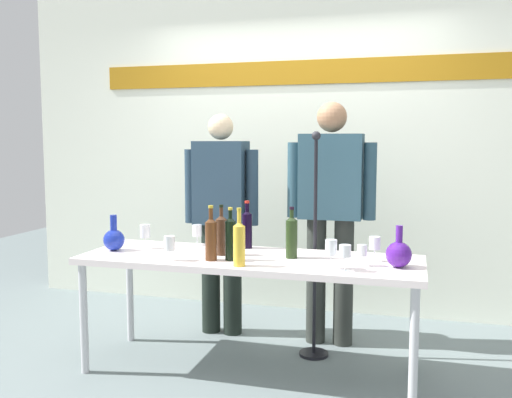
# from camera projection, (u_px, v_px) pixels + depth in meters

# --- Properties ---
(ground_plane) EXTENTS (10.00, 10.00, 0.00)m
(ground_plane) POSITION_uv_depth(u_px,v_px,m) (250.00, 371.00, 3.58)
(ground_plane) COLOR slate
(back_wall) EXTENTS (5.01, 0.11, 3.00)m
(back_wall) POSITION_uv_depth(u_px,v_px,m) (297.00, 136.00, 4.82)
(back_wall) COLOR white
(back_wall) RESTS_ON ground
(display_table) EXTENTS (2.12, 0.70, 0.74)m
(display_table) POSITION_uv_depth(u_px,v_px,m) (250.00, 266.00, 3.51)
(display_table) COLOR white
(display_table) RESTS_ON ground
(decanter_blue_left) EXTENTS (0.14, 0.14, 0.24)m
(decanter_blue_left) POSITION_uv_depth(u_px,v_px,m) (114.00, 239.00, 3.69)
(decanter_blue_left) COLOR #192C9E
(decanter_blue_left) RESTS_ON display_table
(decanter_blue_right) EXTENTS (0.15, 0.15, 0.24)m
(decanter_blue_right) POSITION_uv_depth(u_px,v_px,m) (399.00, 254.00, 3.20)
(decanter_blue_right) COLOR #4E1C8D
(decanter_blue_right) RESTS_ON display_table
(presenter_left) EXTENTS (0.58, 0.22, 1.66)m
(presenter_left) POSITION_uv_depth(u_px,v_px,m) (221.00, 211.00, 4.21)
(presenter_left) COLOR black
(presenter_left) RESTS_ON ground
(presenter_right) EXTENTS (0.63, 0.22, 1.74)m
(presenter_right) POSITION_uv_depth(u_px,v_px,m) (331.00, 206.00, 3.98)
(presenter_right) COLOR #2E322D
(presenter_right) RESTS_ON ground
(wine_bottle_0) EXTENTS (0.07, 0.07, 0.32)m
(wine_bottle_0) POSITION_uv_depth(u_px,v_px,m) (230.00, 237.00, 3.39)
(wine_bottle_0) COLOR black
(wine_bottle_0) RESTS_ON display_table
(wine_bottle_1) EXTENTS (0.07, 0.07, 0.32)m
(wine_bottle_1) POSITION_uv_depth(u_px,v_px,m) (247.00, 228.00, 3.77)
(wine_bottle_1) COLOR black
(wine_bottle_1) RESTS_ON display_table
(wine_bottle_2) EXTENTS (0.07, 0.07, 0.32)m
(wine_bottle_2) POSITION_uv_depth(u_px,v_px,m) (221.00, 234.00, 3.55)
(wine_bottle_2) COLOR #422819
(wine_bottle_2) RESTS_ON display_table
(wine_bottle_3) EXTENTS (0.07, 0.07, 0.34)m
(wine_bottle_3) POSITION_uv_depth(u_px,v_px,m) (211.00, 237.00, 3.39)
(wine_bottle_3) COLOR #4F2B15
(wine_bottle_3) RESTS_ON display_table
(wine_bottle_4) EXTENTS (0.07, 0.07, 0.34)m
(wine_bottle_4) POSITION_uv_depth(u_px,v_px,m) (239.00, 242.00, 3.23)
(wine_bottle_4) COLOR gold
(wine_bottle_4) RESTS_ON display_table
(wine_bottle_5) EXTENTS (0.07, 0.07, 0.32)m
(wine_bottle_5) POSITION_uv_depth(u_px,v_px,m) (292.00, 236.00, 3.45)
(wine_bottle_5) COLOR #233518
(wine_bottle_5) RESTS_ON display_table
(wine_glass_left_0) EXTENTS (0.06, 0.06, 0.14)m
(wine_glass_left_0) POSITION_uv_depth(u_px,v_px,m) (197.00, 231.00, 3.89)
(wine_glass_left_0) COLOR white
(wine_glass_left_0) RESTS_ON display_table
(wine_glass_left_1) EXTENTS (0.07, 0.07, 0.16)m
(wine_glass_left_1) POSITION_uv_depth(u_px,v_px,m) (145.00, 231.00, 3.78)
(wine_glass_left_1) COLOR white
(wine_glass_left_1) RESTS_ON display_table
(wine_glass_left_2) EXTENTS (0.07, 0.07, 0.15)m
(wine_glass_left_2) POSITION_uv_depth(u_px,v_px,m) (169.00, 244.00, 3.39)
(wine_glass_left_2) COLOR white
(wine_glass_left_2) RESTS_ON display_table
(wine_glass_right_0) EXTENTS (0.06, 0.06, 0.12)m
(wine_glass_right_0) POSITION_uv_depth(u_px,v_px,m) (362.00, 251.00, 3.24)
(wine_glass_right_0) COLOR white
(wine_glass_right_0) RESTS_ON display_table
(wine_glass_right_1) EXTENTS (0.07, 0.07, 0.15)m
(wine_glass_right_1) POSITION_uv_depth(u_px,v_px,m) (375.00, 244.00, 3.36)
(wine_glass_right_1) COLOR white
(wine_glass_right_1) RESTS_ON display_table
(wine_glass_right_2) EXTENTS (0.07, 0.07, 0.17)m
(wine_glass_right_2) POSITION_uv_depth(u_px,v_px,m) (331.00, 248.00, 3.16)
(wine_glass_right_2) COLOR white
(wine_glass_right_2) RESTS_ON display_table
(wine_glass_right_3) EXTENTS (0.07, 0.07, 0.15)m
(wine_glass_right_3) POSITION_uv_depth(u_px,v_px,m) (345.00, 252.00, 3.11)
(wine_glass_right_3) COLOR white
(wine_glass_right_3) RESTS_ON display_table
(microphone_stand) EXTENTS (0.20, 0.20, 1.53)m
(microphone_stand) POSITION_uv_depth(u_px,v_px,m) (315.00, 282.00, 3.79)
(microphone_stand) COLOR black
(microphone_stand) RESTS_ON ground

